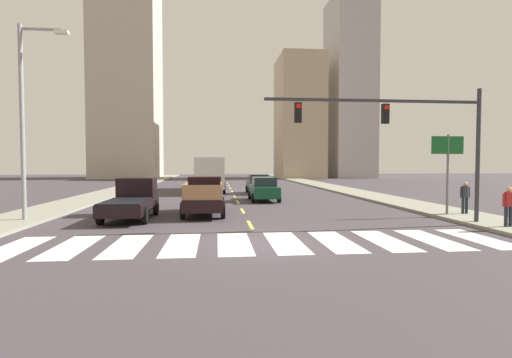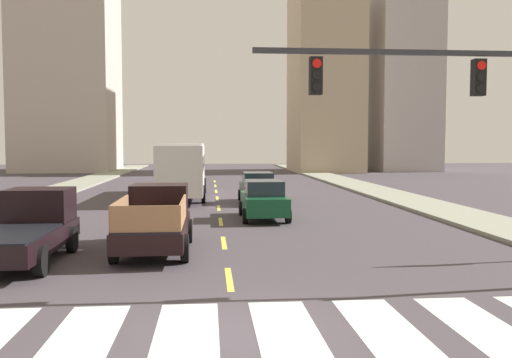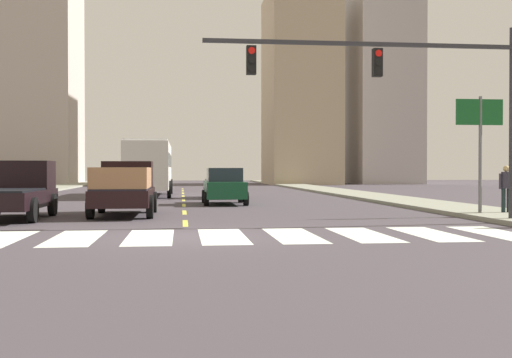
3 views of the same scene
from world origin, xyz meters
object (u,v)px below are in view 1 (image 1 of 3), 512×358
(pickup_dark, at_px, (132,200))
(pickup_stakebed, at_px, (204,196))
(sedan_near_right, at_px, (258,184))
(city_bus, at_px, (210,171))
(sedan_near_left, at_px, (264,189))
(pedestrian_walking, at_px, (509,203))
(traffic_signal_gantry, at_px, (411,129))
(direction_sign_green, at_px, (448,157))
(pedestrian_waiting, at_px, (465,195))
(streetlight_left, at_px, (26,114))

(pickup_dark, bearing_deg, pickup_stakebed, 19.62)
(pickup_stakebed, relative_size, sedan_near_right, 1.18)
(city_bus, height_order, sedan_near_right, city_bus)
(sedan_near_left, bearing_deg, pedestrian_walking, -54.93)
(sedan_near_right, bearing_deg, city_bus, 145.79)
(sedan_near_left, relative_size, traffic_signal_gantry, 0.46)
(pickup_dark, bearing_deg, direction_sign_green, -5.05)
(city_bus, distance_m, sedan_near_left, 10.63)
(pickup_dark, bearing_deg, pedestrian_waiting, -4.93)
(pickup_stakebed, relative_size, traffic_signal_gantry, 0.54)
(streetlight_left, bearing_deg, city_bus, 66.85)
(direction_sign_green, xyz_separation_m, pedestrian_waiting, (0.97, -0.03, -1.92))
(pickup_dark, height_order, sedan_near_right, pickup_dark)
(pickup_stakebed, height_order, pedestrian_waiting, pickup_stakebed)
(pickup_stakebed, xyz_separation_m, sedan_near_left, (4.06, 6.63, -0.08))
(sedan_near_left, bearing_deg, direction_sign_green, -45.26)
(pickup_dark, distance_m, sedan_near_left, 10.97)
(direction_sign_green, xyz_separation_m, pedestrian_walking, (0.16, -4.06, -1.92))
(pickup_dark, distance_m, traffic_signal_gantry, 13.51)
(pickup_stakebed, relative_size, pedestrian_waiting, 3.17)
(streetlight_left, bearing_deg, pedestrian_waiting, -0.17)
(pedestrian_walking, bearing_deg, sedan_near_right, 98.94)
(sedan_near_left, distance_m, pedestrian_waiting, 13.01)
(traffic_signal_gantry, distance_m, pedestrian_walking, 4.88)
(pickup_dark, distance_m, pedestrian_waiting, 16.88)
(pedestrian_walking, bearing_deg, direction_sign_green, 78.76)
(pickup_dark, xyz_separation_m, sedan_near_left, (7.56, 7.95, -0.06))
(direction_sign_green, bearing_deg, traffic_signal_gantry, -141.41)
(sedan_near_right, relative_size, direction_sign_green, 1.05)
(sedan_near_left, height_order, pedestrian_waiting, pedestrian_waiting)
(city_bus, distance_m, pedestrian_waiting, 23.10)
(pickup_dark, bearing_deg, pedestrian_walking, -18.91)
(pickup_dark, height_order, streetlight_left, streetlight_left)
(sedan_near_left, distance_m, sedan_near_right, 6.65)
(pickup_stakebed, bearing_deg, streetlight_left, -163.59)
(direction_sign_green, bearing_deg, sedan_near_left, 132.51)
(pickup_stakebed, height_order, traffic_signal_gantry, traffic_signal_gantry)
(streetlight_left, xyz_separation_m, pedestrian_waiting, (21.30, -0.06, -3.85))
(pickup_stakebed, relative_size, pickup_dark, 1.00)
(pickup_dark, xyz_separation_m, sedan_near_right, (7.87, 14.60, -0.06))
(pickup_dark, xyz_separation_m, pedestrian_walking, (16.04, -5.18, 0.20))
(traffic_signal_gantry, bearing_deg, direction_sign_green, 38.59)
(sedan_near_right, xyz_separation_m, traffic_signal_gantry, (4.68, -18.38, 3.36))
(pickup_dark, relative_size, pedestrian_waiting, 3.17)
(streetlight_left, height_order, pedestrian_waiting, streetlight_left)
(pickup_stakebed, height_order, streetlight_left, streetlight_left)
(streetlight_left, bearing_deg, direction_sign_green, -0.08)
(sedan_near_right, bearing_deg, sedan_near_left, -90.41)
(direction_sign_green, distance_m, streetlight_left, 20.43)
(pickup_dark, height_order, pedestrian_walking, pickup_dark)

